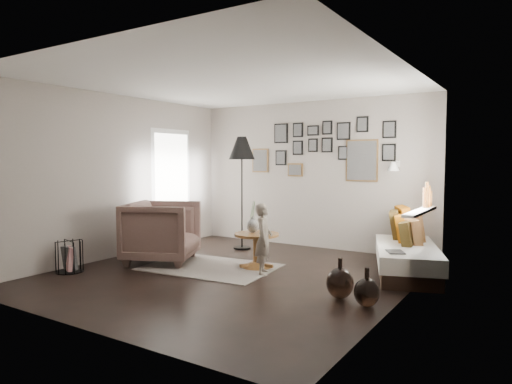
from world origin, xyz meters
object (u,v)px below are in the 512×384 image
Objects in this scene: pedestal_table at (257,252)px; demijohn_small at (367,292)px; daybed at (408,253)px; child at (264,239)px; demijohn_large at (340,283)px; floor_lamp at (242,152)px; magazine_basket at (69,257)px; vase at (253,223)px; armchair at (162,232)px.

demijohn_small is (1.93, -0.86, -0.07)m from pedestal_table.
child is at bearing -165.49° from daybed.
demijohn_large is (-0.36, -1.58, -0.10)m from daybed.
floor_lamp is 3.24m from magazine_basket.
daybed is 1.71m from demijohn_small.
vase is at bearing -176.72° from daybed.
magazine_basket is 2.72m from child.
floor_lamp is (-0.98, 1.06, 1.46)m from pedestal_table.
magazine_basket is 0.94× the size of demijohn_large.
armchair reaches higher than demijohn_large.
child is at bearing 159.93° from demijohn_small.
floor_lamp is 3.81m from demijohn_small.
pedestal_table is 1.74m from demijohn_large.
vase is 0.99× the size of demijohn_large.
demijohn_large is at bearing -121.33° from armchair.
demijohn_large reaches higher than demijohn_small.
vase is at bearing 165.96° from pedestal_table.
pedestal_table is 2.11m from demijohn_small.
child is at bearing -42.75° from pedestal_table.
magazine_basket is at bearing -166.55° from demijohn_large.
demijohn_small is at bearing -135.01° from child.
child is (-1.66, -1.10, 0.21)m from daybed.
armchair is 1.06× the size of child.
floor_lamp is (-0.90, 1.04, 1.04)m from vase.
demijohn_small is at bearing -18.92° from demijohn_large.
magazine_basket is 4.06m from demijohn_small.
floor_lamp is 4.65× the size of demijohn_small.
child is (1.26, -1.32, -1.21)m from floor_lamp.
child is (1.70, 0.19, 0.02)m from armchair.
daybed is 1.88× the size of armchair.
daybed is at bearing -81.42° from child.
floor_lamp is at bearing 144.84° from demijohn_large.
floor_lamp reaches higher than magazine_basket.
armchair is at bearing -160.88° from vase.
floor_lamp reaches higher than daybed.
armchair is 0.52× the size of floor_lamp.
vase is 1.73m from floor_lamp.
pedestal_table is at bearing -98.42° from armchair.
demijohn_small is (-0.01, -1.70, -0.12)m from daybed.
vase is at bearing -49.22° from floor_lamp.
daybed reaches higher than demijohn_small.
demijohn_large is (1.66, -0.76, -0.47)m from vase.
demijohn_large is at bearing -35.16° from floor_lamp.
demijohn_large is (1.58, -0.74, -0.05)m from pedestal_table.
child reaches higher than armchair.
daybed is 0.98× the size of floor_lamp.
vase is at bearing 27.38° from child.
daybed is 1.98× the size of child.
pedestal_table is 1.47× the size of magazine_basket.
pedestal_table is at bearing 154.95° from demijohn_large.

